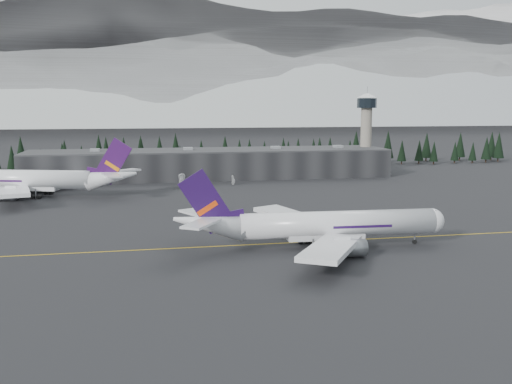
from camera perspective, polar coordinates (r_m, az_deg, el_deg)
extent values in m
plane|color=black|center=(136.43, 1.64, -4.98)|extent=(1400.00, 1400.00, 0.00)
cube|color=gold|center=(134.53, 1.83, -5.17)|extent=(400.00, 0.40, 0.02)
cube|color=black|center=(257.29, -4.56, 2.79)|extent=(160.00, 30.00, 12.00)
cube|color=#333335|center=(256.72, -4.58, 4.19)|extent=(160.00, 30.00, 0.60)
cylinder|color=gray|center=(278.17, 10.93, 5.16)|extent=(5.20, 5.20, 32.00)
cylinder|color=black|center=(277.70, 11.03, 8.72)|extent=(9.20, 9.20, 4.50)
cone|color=silver|center=(277.74, 11.05, 9.43)|extent=(10.00, 10.00, 2.00)
cube|color=black|center=(293.77, -5.41, 3.80)|extent=(360.00, 20.00, 15.00)
cylinder|color=silver|center=(131.59, 8.20, -3.16)|extent=(45.42, 7.98, 5.90)
sphere|color=silver|center=(139.73, 17.12, -2.77)|extent=(5.90, 5.90, 5.90)
cone|color=silver|center=(126.19, -4.73, -3.20)|extent=(16.76, 6.65, 8.54)
cube|color=silver|center=(144.84, 4.22, -2.65)|extent=(18.89, 28.24, 2.52)
cylinder|color=gray|center=(141.48, 7.03, -3.65)|extent=(6.55, 4.02, 3.73)
cube|color=silver|center=(116.07, 7.56, -5.54)|extent=(20.80, 27.69, 2.52)
cylinder|color=gray|center=(123.18, 9.49, -5.56)|extent=(6.55, 4.02, 3.73)
cube|color=#240E42|center=(125.23, -4.99, -0.96)|extent=(12.45, 1.07, 14.63)
cube|color=#E5420D|center=(125.49, -4.89, -1.63)|extent=(4.81, 0.77, 3.60)
cube|color=silver|center=(131.58, -5.77, -2.12)|extent=(8.89, 11.63, 0.49)
cube|color=silver|center=(120.03, -5.49, -3.16)|extent=(9.55, 11.49, 0.49)
cylinder|color=black|center=(138.90, 15.59, -4.43)|extent=(0.49, 0.49, 2.95)
cylinder|color=black|center=(134.84, 4.82, -4.53)|extent=(0.49, 0.49, 2.95)
cylinder|color=black|center=(126.50, 5.75, -5.43)|extent=(0.49, 0.49, 2.95)
cylinder|color=white|center=(219.72, -22.50, 1.19)|extent=(51.24, 20.63, 6.70)
cone|color=white|center=(206.41, -14.21, 1.43)|extent=(19.89, 11.62, 9.70)
cube|color=white|center=(201.65, -23.01, 0.04)|extent=(15.24, 32.48, 2.86)
cylinder|color=#999BA1|center=(210.43, -23.82, -0.20)|extent=(8.15, 6.08, 4.25)
cube|color=white|center=(232.54, -19.06, 1.31)|extent=(28.18, 28.72, 2.86)
cylinder|color=#999BA1|center=(230.07, -21.18, 0.65)|extent=(8.15, 6.08, 4.25)
cube|color=#340F48|center=(205.62, -14.12, 3.00)|extent=(13.75, 4.44, 16.64)
cube|color=orange|center=(205.85, -14.17, 2.54)|extent=(5.41, 2.10, 4.10)
cube|color=white|center=(199.21, -14.24, 1.63)|extent=(7.85, 13.14, 0.56)
cube|color=white|center=(211.84, -13.07, 2.07)|extent=(12.33, 12.15, 0.56)
cylinder|color=black|center=(212.35, -21.17, -0.19)|extent=(0.56, 0.56, 3.35)
cylinder|color=black|center=(221.33, -20.04, 0.21)|extent=(0.56, 0.56, 3.35)
imported|color=white|center=(227.58, -7.41, 0.65)|extent=(2.57, 5.57, 1.55)
imported|color=silver|center=(232.72, -2.28, 0.87)|extent=(4.07, 1.69, 1.38)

